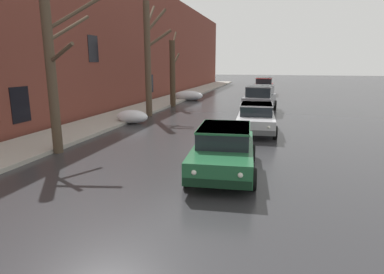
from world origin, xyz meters
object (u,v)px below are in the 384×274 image
object	(u,v)px
sedan_black_parked_far_down_block	(259,93)
suv_red_queued_behind_truck	(264,85)
bare_tree_far_down_block	(173,71)
suv_grey_parked_kerbside_mid	(260,98)
bare_tree_mid_block	(149,56)
bare_tree_second_along_sidewalk	(54,70)
sedan_green_approaching_near_lane	(224,148)
sedan_silver_parked_kerbside_close	(256,117)

from	to	relation	value
sedan_black_parked_far_down_block	suv_red_queued_behind_truck	xyz separation A→B (m)	(0.14, 6.84, 0.24)
bare_tree_far_down_block	sedan_black_parked_far_down_block	distance (m)	8.53
suv_grey_parked_kerbside_mid	bare_tree_mid_block	bearing A→B (deg)	-151.82
bare_tree_second_along_sidewalk	suv_red_queued_behind_truck	bearing A→B (deg)	76.26
bare_tree_mid_block	suv_grey_parked_kerbside_mid	world-z (taller)	bare_tree_mid_block
suv_grey_parked_kerbside_mid	suv_red_queued_behind_truck	world-z (taller)	same
bare_tree_mid_block	bare_tree_far_down_block	distance (m)	5.08
bare_tree_far_down_block	suv_red_queued_behind_truck	world-z (taller)	bare_tree_far_down_block
bare_tree_mid_block	sedan_green_approaching_near_lane	size ratio (longest dim) A/B	1.57
bare_tree_second_along_sidewalk	bare_tree_far_down_block	bearing A→B (deg)	90.30
bare_tree_mid_block	sedan_black_parked_far_down_block	xyz separation A→B (m)	(6.32, 10.27, -3.06)
sedan_silver_parked_kerbside_close	suv_red_queued_behind_truck	size ratio (longest dim) A/B	0.88
sedan_black_parked_far_down_block	sedan_green_approaching_near_lane	bearing A→B (deg)	-89.70
sedan_green_approaching_near_lane	bare_tree_second_along_sidewalk	bearing A→B (deg)	173.79
bare_tree_second_along_sidewalk	suv_grey_parked_kerbside_mid	distance (m)	14.67
bare_tree_second_along_sidewalk	sedan_silver_parked_kerbside_close	bearing A→B (deg)	38.62
bare_tree_mid_block	suv_grey_parked_kerbside_mid	distance (m)	8.19
bare_tree_second_along_sidewalk	suv_grey_parked_kerbside_mid	xyz separation A→B (m)	(6.76, 12.85, -2.09)
sedan_black_parked_far_down_block	sedan_silver_parked_kerbside_close	bearing A→B (deg)	-87.24
suv_grey_parked_kerbside_mid	sedan_silver_parked_kerbside_close	bearing A→B (deg)	-88.32
suv_red_queued_behind_truck	sedan_green_approaching_near_lane	bearing A→B (deg)	-90.07
bare_tree_far_down_block	sedan_green_approaching_near_lane	size ratio (longest dim) A/B	1.30
bare_tree_mid_block	sedan_silver_parked_kerbside_close	bearing A→B (deg)	-27.55
bare_tree_mid_block	suv_red_queued_behind_truck	world-z (taller)	bare_tree_mid_block
bare_tree_mid_block	sedan_silver_parked_kerbside_close	xyz separation A→B (m)	(6.99, -3.65, -3.06)
bare_tree_mid_block	bare_tree_far_down_block	world-z (taller)	bare_tree_mid_block
sedan_silver_parked_kerbside_close	suv_grey_parked_kerbside_mid	xyz separation A→B (m)	(-0.21, 7.28, 0.24)
sedan_silver_parked_kerbside_close	bare_tree_second_along_sidewalk	bearing A→B (deg)	-141.38
bare_tree_mid_block	sedan_green_approaching_near_lane	distance (m)	12.20
sedan_black_parked_far_down_block	bare_tree_second_along_sidewalk	bearing A→B (deg)	-107.91
sedan_silver_parked_kerbside_close	suv_red_queued_behind_truck	xyz separation A→B (m)	(-0.53, 20.76, 0.24)
bare_tree_mid_block	suv_red_queued_behind_truck	xyz separation A→B (m)	(6.46, 17.12, -2.82)
bare_tree_mid_block	sedan_green_approaching_near_lane	bearing A→B (deg)	-57.05
suv_grey_parked_kerbside_mid	suv_red_queued_behind_truck	distance (m)	13.49
bare_tree_mid_block	bare_tree_far_down_block	bearing A→B (deg)	90.61
bare_tree_mid_block	suv_grey_parked_kerbside_mid	size ratio (longest dim) A/B	1.52
bare_tree_second_along_sidewalk	bare_tree_mid_block	size ratio (longest dim) A/B	0.81
bare_tree_second_along_sidewalk	sedan_silver_parked_kerbside_close	xyz separation A→B (m)	(6.97, 5.57, -2.32)
sedan_green_approaching_near_lane	suv_red_queued_behind_truck	xyz separation A→B (m)	(0.03, 27.03, 0.24)
suv_grey_parked_kerbside_mid	sedan_black_parked_far_down_block	xyz separation A→B (m)	(-0.46, 6.64, -0.24)
bare_tree_far_down_block	sedan_black_parked_far_down_block	world-z (taller)	bare_tree_far_down_block
suv_red_queued_behind_truck	suv_grey_parked_kerbside_mid	bearing A→B (deg)	-88.65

